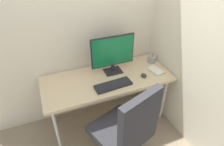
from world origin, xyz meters
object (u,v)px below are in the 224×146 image
Objects in this scene: keyboard at (113,85)px; notebook at (155,70)px; monitor at (113,53)px; mouse at (144,75)px; pen_holder at (152,59)px; office_chair at (127,129)px.

notebook is at bearing 7.34° from keyboard.
notebook is (0.60, 0.08, -0.00)m from keyboard.
mouse is at bearing -39.70° from monitor.
keyboard reaches higher than notebook.
notebook is at bearing 3.53° from mouse.
mouse is at bearing -176.87° from notebook.
pen_holder is 0.23m from notebook.
monitor is 0.39m from keyboard.
office_chair is at bearing -95.69° from keyboard.
keyboard is 0.73m from pen_holder.
mouse is (0.46, 0.51, 0.19)m from office_chair.
monitor is 2.95× the size of pen_holder.
mouse reaches higher than notebook.
office_chair is 13.20× the size of mouse.
monitor is at bearing -178.78° from pen_holder.
keyboard is (0.05, 0.48, 0.19)m from office_chair.
mouse is at bearing 48.02° from office_chair.
notebook is (0.49, -0.20, -0.25)m from monitor.
pen_holder is at bearing 61.15° from notebook.
office_chair reaches higher than mouse.
keyboard is 0.41m from mouse.
office_chair is 2.00× the size of monitor.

